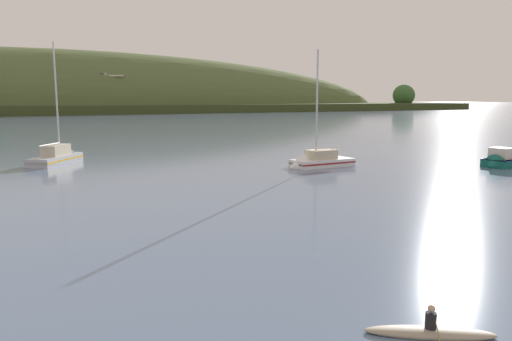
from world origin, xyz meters
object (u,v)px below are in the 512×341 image
(canoe_with_paddler, at_px, (430,332))
(sailboat_midwater_white, at_px, (60,160))
(dockside_crane, at_px, (107,95))
(fishing_boat_moored, at_px, (504,163))
(sailboat_far_left, at_px, (316,164))

(canoe_with_paddler, bearing_deg, sailboat_midwater_white, 129.67)
(dockside_crane, relative_size, sailboat_midwater_white, 1.31)
(fishing_boat_moored, bearing_deg, sailboat_midwater_white, -39.91)
(fishing_boat_moored, bearing_deg, dockside_crane, -98.28)
(dockside_crane, relative_size, canoe_with_paddler, 4.98)
(fishing_boat_moored, distance_m, canoe_with_paddler, 39.70)
(sailboat_midwater_white, height_order, sailboat_far_left, sailboat_midwater_white)
(sailboat_midwater_white, bearing_deg, sailboat_far_left, -89.67)
(dockside_crane, xyz_separation_m, sailboat_far_left, (-14.47, -182.10, -7.71))
(fishing_boat_moored, relative_size, canoe_with_paddler, 1.79)
(sailboat_far_left, xyz_separation_m, canoe_with_paddler, (-16.58, -29.90, -0.17))
(sailboat_midwater_white, distance_m, fishing_boat_moored, 45.05)
(sailboat_midwater_white, height_order, fishing_boat_moored, sailboat_midwater_white)
(sailboat_midwater_white, height_order, canoe_with_paddler, sailboat_midwater_white)
(dockside_crane, distance_m, fishing_boat_moored, 190.51)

